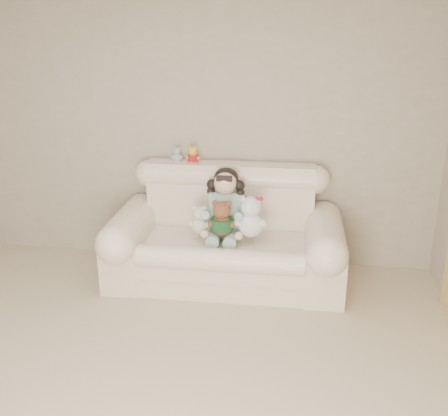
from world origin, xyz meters
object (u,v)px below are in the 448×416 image
at_px(sofa, 225,229).
at_px(brown_teddy, 222,215).
at_px(cream_teddy, 199,217).
at_px(white_cat, 251,212).
at_px(seated_child, 225,202).

relative_size(sofa, brown_teddy, 5.47).
bearing_deg(cream_teddy, white_cat, -19.23).
bearing_deg(white_cat, brown_teddy, -173.17).
bearing_deg(seated_child, brown_teddy, -100.73).
relative_size(seated_child, white_cat, 1.43).
distance_m(seated_child, white_cat, 0.31).
relative_size(sofa, cream_teddy, 6.93).
height_order(seated_child, brown_teddy, seated_child).
bearing_deg(seated_child, cream_teddy, -149.58).
distance_m(seated_child, cream_teddy, 0.28).
relative_size(seated_child, cream_teddy, 2.11).
bearing_deg(cream_teddy, brown_teddy, -25.98).
height_order(brown_teddy, cream_teddy, brown_teddy).
bearing_deg(white_cat, sofa, 158.63).
xyz_separation_m(sofa, white_cat, (0.23, -0.11, 0.21)).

